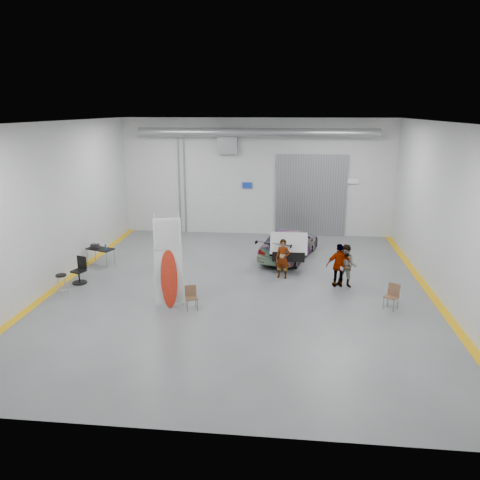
# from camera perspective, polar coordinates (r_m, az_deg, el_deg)

# --- Properties ---
(ground) EXTENTS (16.00, 16.00, 0.00)m
(ground) POSITION_cam_1_polar(r_m,az_deg,el_deg) (17.39, 0.12, -5.99)
(ground) COLOR #55585C
(ground) RESTS_ON ground
(room_shell) EXTENTS (14.02, 16.18, 6.01)m
(room_shell) POSITION_cam_1_polar(r_m,az_deg,el_deg) (18.49, 1.59, 8.41)
(room_shell) COLOR #B5B8BA
(room_shell) RESTS_ON ground
(sedan_car) EXTENTS (3.05, 4.75, 1.28)m
(sedan_car) POSITION_cam_1_polar(r_m,az_deg,el_deg) (20.96, 5.97, -0.40)
(sedan_car) COLOR white
(sedan_car) RESTS_ON ground
(person_a) EXTENTS (0.64, 0.50, 1.56)m
(person_a) POSITION_cam_1_polar(r_m,az_deg,el_deg) (18.34, 5.23, -2.28)
(person_a) COLOR #966D51
(person_a) RESTS_ON ground
(person_b) EXTENTS (0.94, 0.82, 1.64)m
(person_b) POSITION_cam_1_polar(r_m,az_deg,el_deg) (17.76, 12.84, -3.11)
(person_b) COLOR #466181
(person_b) RESTS_ON ground
(person_c) EXTENTS (1.00, 0.51, 1.66)m
(person_c) POSITION_cam_1_polar(r_m,az_deg,el_deg) (17.74, 12.00, -3.04)
(person_c) COLOR #9A5F33
(person_c) RESTS_ON ground
(surfboard_display) EXTENTS (0.89, 0.43, 3.25)m
(surfboard_display) POSITION_cam_1_polar(r_m,az_deg,el_deg) (15.61, -8.95, -3.62)
(surfboard_display) COLOR white
(surfboard_display) RESTS_ON ground
(folding_chair_near) EXTENTS (0.48, 0.51, 0.79)m
(folding_chair_near) POSITION_cam_1_polar(r_m,az_deg,el_deg) (15.70, -5.91, -7.57)
(folding_chair_near) COLOR brown
(folding_chair_near) RESTS_ON ground
(folding_chair_far) EXTENTS (0.55, 0.61, 0.85)m
(folding_chair_far) POSITION_cam_1_polar(r_m,az_deg,el_deg) (16.43, 17.89, -7.14)
(folding_chair_far) COLOR brown
(folding_chair_far) RESTS_ON ground
(shop_stool) EXTENTS (0.39, 0.39, 0.77)m
(shop_stool) POSITION_cam_1_polar(r_m,az_deg,el_deg) (17.89, -20.88, -5.12)
(shop_stool) COLOR black
(shop_stool) RESTS_ON ground
(work_table) EXTENTS (1.27, 0.93, 0.94)m
(work_table) POSITION_cam_1_polar(r_m,az_deg,el_deg) (20.69, -16.83, -0.99)
(work_table) COLOR gray
(work_table) RESTS_ON ground
(office_chair) EXTENTS (0.56, 0.59, 1.01)m
(office_chair) POSITION_cam_1_polar(r_m,az_deg,el_deg) (18.85, -18.98, -3.69)
(office_chair) COLOR black
(office_chair) RESTS_ON ground
(trunk_lid) EXTENTS (1.49, 0.91, 0.04)m
(trunk_lid) POSITION_cam_1_polar(r_m,az_deg,el_deg) (18.90, 6.00, -0.12)
(trunk_lid) COLOR silver
(trunk_lid) RESTS_ON sedan_car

